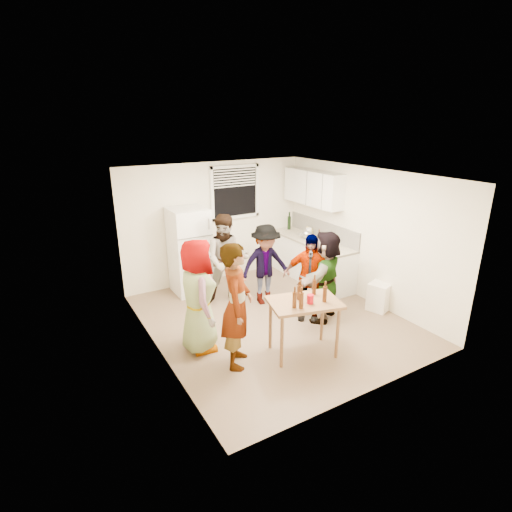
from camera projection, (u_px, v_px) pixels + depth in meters
room at (273, 320)px, 6.94m from camera, size 4.00×4.50×2.50m
window at (235, 192)px, 8.35m from camera, size 1.12×0.10×1.06m
refrigerator at (190, 251)px, 7.83m from camera, size 0.70×0.70×1.70m
counter_lower at (311, 260)px, 8.55m from camera, size 0.60×2.20×0.86m
countertop at (312, 240)px, 8.40m from camera, size 0.64×2.22×0.04m
backsplash at (323, 229)px, 8.48m from camera, size 0.03×2.20×0.36m
upper_cabinets at (313, 188)px, 8.28m from camera, size 0.34×1.60×0.70m
kettle at (306, 238)px, 8.47m from camera, size 0.32×0.30×0.22m
paper_towel at (309, 239)px, 8.46m from camera, size 0.11×0.11×0.23m
wine_bottle at (289, 229)px, 9.16m from camera, size 0.08×0.08×0.30m
beer_bottle_counter at (318, 244)px, 8.07m from camera, size 0.06×0.06×0.23m
blue_cup at (326, 251)px, 7.69m from camera, size 0.08×0.08×0.11m
picture_frame at (310, 231)px, 8.77m from camera, size 0.02×0.18×0.15m
trash_bin at (379, 297)px, 7.24m from camera, size 0.44×0.44×0.51m
serving_table at (302, 352)px, 5.97m from camera, size 1.14×0.90×0.85m
beer_bottle_table at (299, 299)px, 5.75m from camera, size 0.05×0.05×0.21m
red_cup at (310, 303)px, 5.63m from camera, size 0.10×0.10×0.13m
guest_grey at (201, 348)px, 6.10m from camera, size 1.85×1.13×0.55m
guest_stripe at (238, 362)px, 5.73m from camera, size 1.87×1.52×0.43m
guest_back_left at (228, 302)px, 7.61m from camera, size 1.46×1.90×0.65m
guest_back_right at (265, 302)px, 7.61m from camera, size 1.15×1.62×0.56m
guest_black at (307, 318)px, 7.01m from camera, size 1.70×1.73×0.37m
guest_orange at (323, 318)px, 7.01m from camera, size 2.07×2.11×0.47m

